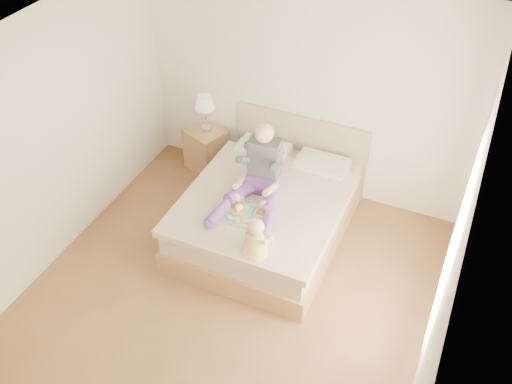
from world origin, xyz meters
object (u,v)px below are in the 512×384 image
at_px(nightstand, 207,149).
at_px(tray, 247,213).
at_px(baby, 256,239).
at_px(adult, 259,177).
at_px(bed, 269,209).

xyz_separation_m(nightstand, tray, (1.19, -1.29, 0.35)).
xyz_separation_m(tray, baby, (0.31, -0.46, 0.14)).
height_order(adult, tray, adult).
distance_m(nightstand, baby, 2.35).
xyz_separation_m(adult, tray, (0.03, -0.36, -0.22)).
bearing_deg(nightstand, baby, -29.29).
relative_size(nightstand, adult, 0.56).
height_order(bed, baby, baby).
distance_m(adult, tray, 0.42).
xyz_separation_m(adult, baby, (0.33, -0.81, -0.08)).
relative_size(bed, adult, 2.09).
height_order(tray, baby, baby).
height_order(nightstand, adult, adult).
xyz_separation_m(bed, tray, (-0.05, -0.49, 0.33)).
bearing_deg(nightstand, adult, -18.48).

